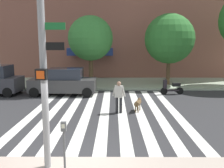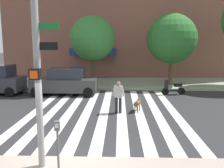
{
  "view_description": "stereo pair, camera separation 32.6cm",
  "coord_description": "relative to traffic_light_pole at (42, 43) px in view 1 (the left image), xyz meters",
  "views": [
    {
      "loc": [
        1.1,
        -6.91,
        3.52
      ],
      "look_at": [
        1.02,
        6.45,
        1.31
      ],
      "focal_mm": 39.35,
      "sensor_mm": 36.0,
      "label": 1
    },
    {
      "loc": [
        1.43,
        -6.91,
        3.52
      ],
      "look_at": [
        1.02,
        6.45,
        1.31
      ],
      "focal_mm": 39.35,
      "sensor_mm": 36.0,
      "label": 2
    }
  ],
  "objects": [
    {
      "name": "sidewalk_far",
      "position": [
        0.7,
        15.05,
        -3.45
      ],
      "size": [
        80.0,
        6.0,
        0.15
      ],
      "primitive_type": "cube",
      "color": "#96A28A",
      "rests_on": "ground_plane"
    },
    {
      "name": "parked_car_behind_first",
      "position": [
        -1.63,
        10.48,
        -2.64
      ],
      "size": [
        4.49,
        1.99,
        1.84
      ],
      "color": "#393738",
      "rests_on": "ground_plane"
    },
    {
      "name": "traffic_light_pole",
      "position": [
        0.0,
        0.0,
        0.0
      ],
      "size": [
        0.74,
        0.46,
        5.8
      ],
      "color": "gray",
      "rests_on": "sidewalk_near"
    },
    {
      "name": "dog_on_leash",
      "position": [
        3.09,
        6.26,
        -3.08
      ],
      "size": [
        0.47,
        1.03,
        0.65
      ],
      "color": "brown",
      "rests_on": "ground_plane"
    },
    {
      "name": "crosswalk_stripes",
      "position": [
        1.36,
        6.35,
        -3.52
      ],
      "size": [
        7.65,
        10.79,
        0.01
      ],
      "color": "silver",
      "rests_on": "ground_plane"
    },
    {
      "name": "parking_meter_curbside",
      "position": [
        0.5,
        -0.12,
        -2.49
      ],
      "size": [
        0.14,
        0.11,
        1.36
      ],
      "color": "#515456",
      "rests_on": "sidewalk_near"
    },
    {
      "name": "street_tree_middle",
      "position": [
        6.33,
        13.94,
        0.37
      ],
      "size": [
        4.02,
        4.02,
        5.76
      ],
      "color": "#4C3823",
      "rests_on": "sidewalk_far"
    },
    {
      "name": "parked_scooter",
      "position": [
        5.9,
        10.59,
        -3.04
      ],
      "size": [
        1.63,
        0.53,
        1.11
      ],
      "color": "black",
      "rests_on": "ground_plane"
    },
    {
      "name": "pedestrian_dog_walker",
      "position": [
        2.08,
        5.92,
        -2.59
      ],
      "size": [
        0.7,
        0.34,
        1.64
      ],
      "color": "black",
      "rests_on": "ground_plane"
    },
    {
      "name": "street_tree_nearest",
      "position": [
        -0.03,
        13.58,
        0.4
      ],
      "size": [
        3.58,
        3.58,
        5.57
      ],
      "color": "#4C3823",
      "rests_on": "sidewalk_far"
    },
    {
      "name": "ground_plane",
      "position": [
        0.7,
        6.35,
        -3.52
      ],
      "size": [
        160.0,
        160.0,
        0.0
      ],
      "primitive_type": "plane",
      "color": "#2B2B2D"
    }
  ]
}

